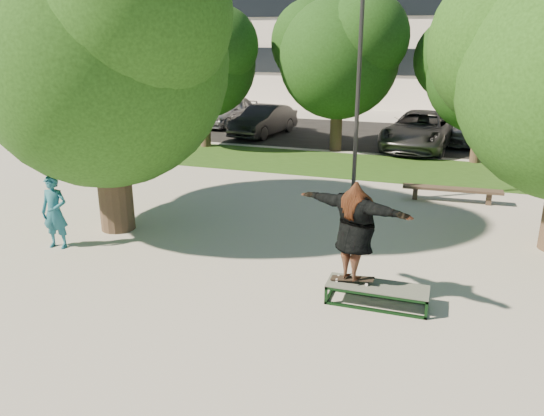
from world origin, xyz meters
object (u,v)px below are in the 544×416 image
(bench, at_px, (452,190))
(car_silver_a, at_px, (228,111))
(lamppost, at_px, (358,92))
(car_grey, at_px, (420,130))
(car_silver_b, at_px, (467,124))
(tree_left, at_px, (100,45))
(grind_box, at_px, (377,295))
(bystander, at_px, (55,212))
(car_dark, at_px, (264,121))

(bench, bearing_deg, car_silver_a, 134.79)
(lamppost, relative_size, car_grey, 1.10)
(car_silver_b, bearing_deg, car_silver_a, 172.20)
(car_grey, bearing_deg, lamppost, -90.54)
(car_grey, distance_m, car_silver_b, 3.07)
(tree_left, bearing_deg, car_silver_a, 102.78)
(grind_box, height_order, car_grey, car_grey)
(grind_box, height_order, bystander, bystander)
(grind_box, height_order, car_silver_b, car_silver_b)
(bench, bearing_deg, car_dark, 133.52)
(grind_box, relative_size, bench, 0.64)
(car_dark, relative_size, car_grey, 0.78)
(grind_box, distance_m, car_dark, 16.97)
(tree_left, distance_m, bystander, 3.94)
(grind_box, bearing_deg, tree_left, 163.60)
(car_grey, bearing_deg, bystander, -108.67)
(car_silver_a, bearing_deg, lamppost, -44.80)
(tree_left, xyz_separation_m, grind_box, (6.79, -2.00, -4.23))
(tree_left, xyz_separation_m, car_silver_a, (-3.49, 15.41, -3.65))
(lamppost, distance_m, car_dark, 11.34)
(grind_box, relative_size, car_silver_a, 0.40)
(grind_box, xyz_separation_m, bystander, (-7.30, 0.43, 0.66))
(lamppost, bearing_deg, tree_left, -143.58)
(bystander, bearing_deg, lamppost, 36.18)
(bystander, relative_size, bench, 0.61)
(lamppost, distance_m, car_silver_b, 11.73)
(bystander, distance_m, car_silver_b, 18.81)
(bystander, relative_size, car_silver_b, 0.32)
(car_silver_a, bearing_deg, bystander, -72.21)
(tree_left, distance_m, car_silver_a, 16.21)
(bystander, xyz_separation_m, car_silver_b, (9.03, 16.50, -0.09))
(car_silver_a, bearing_deg, car_grey, -8.00)
(car_grey, bearing_deg, bench, -71.60)
(tree_left, relative_size, bystander, 4.20)
(lamppost, bearing_deg, car_silver_b, 73.65)
(grind_box, relative_size, car_silver_b, 0.35)
(car_silver_a, xyz_separation_m, car_grey, (10.09, -2.86, -0.00))
(car_silver_b, bearing_deg, lamppost, -111.87)
(bench, bearing_deg, lamppost, -162.74)
(car_silver_b, bearing_deg, tree_left, -125.26)
(lamppost, distance_m, bench, 4.01)
(tree_left, relative_size, car_silver_b, 1.36)
(tree_left, relative_size, lamppost, 1.16)
(lamppost, height_order, grind_box, lamppost)
(tree_left, height_order, bystander, tree_left)
(bystander, xyz_separation_m, car_grey, (7.11, 14.12, -0.08))
(car_silver_b, bearing_deg, car_dark, -175.01)
(car_dark, bearing_deg, bystander, -79.00)
(grind_box, height_order, car_silver_a, car_silver_a)
(bystander, bearing_deg, car_dark, 83.60)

